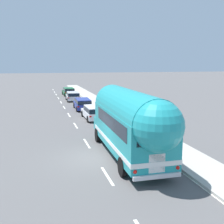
% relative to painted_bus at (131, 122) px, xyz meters
% --- Properties ---
extents(ground_plane, '(300.00, 300.00, 0.00)m').
position_rel_painted_bus_xyz_m(ground_plane, '(-1.95, 0.76, -2.30)').
color(ground_plane, '#565454').
extents(lane_markings, '(4.06, 80.00, 0.01)m').
position_rel_painted_bus_xyz_m(lane_markings, '(0.82, 14.10, -2.30)').
color(lane_markings, silver).
rests_on(lane_markings, ground).
extents(sidewalk_slab, '(2.60, 90.00, 0.15)m').
position_rel_painted_bus_xyz_m(sidewalk_slab, '(3.28, 10.76, -2.23)').
color(sidewalk_slab, '#ADA89E').
rests_on(sidewalk_slab, ground).
extents(painted_bus, '(2.72, 11.01, 4.12)m').
position_rel_painted_bus_xyz_m(painted_bus, '(0.00, 0.00, 0.00)').
color(painted_bus, teal).
rests_on(painted_bus, ground).
extents(car_lead, '(1.98, 4.54, 1.37)m').
position_rel_painted_bus_xyz_m(car_lead, '(0.25, 12.32, -1.52)').
color(car_lead, white).
rests_on(car_lead, ground).
extents(car_second, '(1.98, 4.53, 1.37)m').
position_rel_painted_bus_xyz_m(car_second, '(0.10, 18.47, -1.51)').
color(car_second, navy).
rests_on(car_second, ground).
extents(car_third, '(2.03, 4.28, 1.37)m').
position_rel_painted_bus_xyz_m(car_third, '(-0.07, 26.85, -1.51)').
color(car_third, silver).
rests_on(car_third, ground).
extents(car_fourth, '(2.00, 4.69, 1.37)m').
position_rel_painted_bus_xyz_m(car_fourth, '(0.12, 34.31, -1.52)').
color(car_fourth, '#196633').
rests_on(car_fourth, ground).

